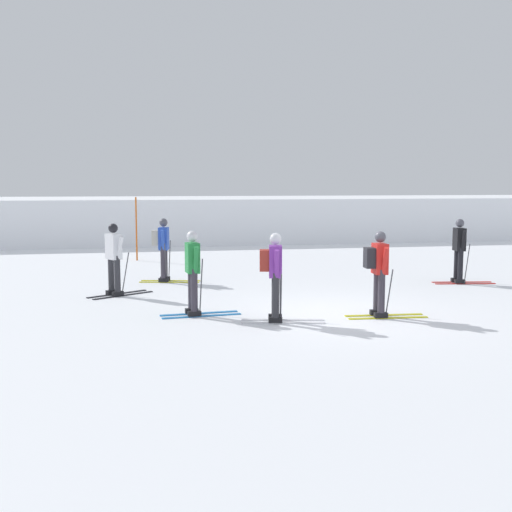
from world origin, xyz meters
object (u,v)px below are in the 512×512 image
(skier_blue, at_px, (163,247))
(skier_green, at_px, (193,270))
(skier_purple, at_px, (274,273))
(skier_red, at_px, (379,270))
(skier_white, at_px, (114,257))
(trail_marker_pole, at_px, (136,229))
(skier_black, at_px, (459,249))

(skier_blue, bearing_deg, skier_green, -84.87)
(skier_purple, relative_size, skier_blue, 1.00)
(skier_red, height_order, skier_purple, same)
(skier_white, relative_size, skier_blue, 1.00)
(skier_white, distance_m, skier_blue, 2.31)
(trail_marker_pole, bearing_deg, skier_black, -38.52)
(skier_purple, bearing_deg, skier_green, 149.47)
(skier_purple, bearing_deg, skier_blue, 109.06)
(skier_green, height_order, trail_marker_pole, trail_marker_pole)
(skier_black, height_order, skier_blue, same)
(skier_white, bearing_deg, skier_blue, 58.18)
(skier_blue, distance_m, skier_green, 4.59)
(skier_blue, distance_m, trail_marker_pole, 5.04)
(skier_green, bearing_deg, trail_marker_pole, 96.63)
(skier_black, distance_m, trail_marker_pole, 10.73)
(skier_white, bearing_deg, skier_red, -33.38)
(skier_red, distance_m, skier_blue, 6.71)
(skier_white, distance_m, skier_green, 3.08)
(skier_black, xyz_separation_m, skier_blue, (-7.69, 1.69, 0.04))
(skier_blue, bearing_deg, skier_purple, -70.94)
(skier_white, relative_size, trail_marker_pole, 0.79)
(skier_green, bearing_deg, skier_white, 121.89)
(skier_white, bearing_deg, skier_purple, -48.35)
(skier_white, relative_size, skier_red, 1.00)
(skier_black, bearing_deg, skier_purple, -147.20)
(skier_black, height_order, skier_green, same)
(skier_white, xyz_separation_m, trail_marker_pole, (0.51, 6.94, 0.17))
(skier_black, relative_size, skier_green, 1.00)
(skier_blue, bearing_deg, skier_red, -53.48)
(skier_black, bearing_deg, skier_red, -135.02)
(skier_white, bearing_deg, skier_green, -58.11)
(skier_black, height_order, skier_red, same)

